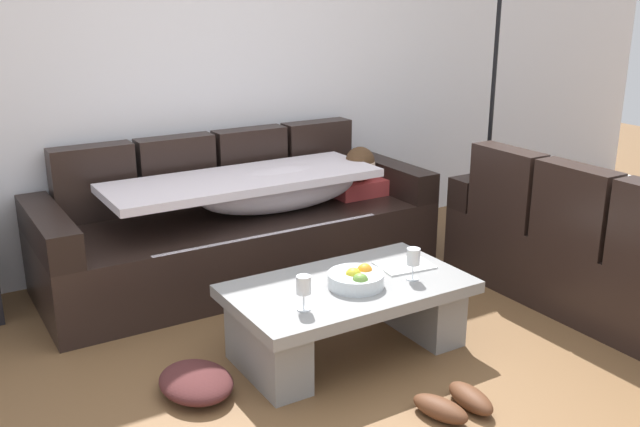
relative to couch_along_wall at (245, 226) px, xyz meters
name	(u,v)px	position (x,y,z in m)	size (l,w,h in m)	color
ground_plane	(371,394)	(-0.14, -1.63, -0.33)	(14.00, 14.00, 0.00)	brown
back_wall	(185,59)	(-0.14, 0.52, 1.02)	(9.00, 0.10, 2.70)	white
couch_along_wall	(245,226)	(0.00, 0.00, 0.00)	(2.49, 0.92, 0.88)	black
couch_near_window	(612,250)	(1.62, -1.53, 0.01)	(0.92, 1.88, 0.88)	black
coffee_table	(348,309)	(-0.01, -1.23, -0.09)	(1.20, 0.68, 0.38)	gray
fruit_bowl	(357,279)	(0.00, -1.28, 0.09)	(0.28, 0.28, 0.10)	silver
wine_glass_near_left	(304,286)	(-0.36, -1.38, 0.17)	(0.07, 0.07, 0.17)	silver
wine_glass_near_right	(413,258)	(0.29, -1.35, 0.17)	(0.07, 0.07, 0.17)	silver
open_magazine	(405,265)	(0.37, -1.19, 0.06)	(0.28, 0.21, 0.01)	white
floor_lamp	(493,84)	(1.97, -0.13, 0.79)	(0.33, 0.31, 1.95)	black
pair_of_shoes	(456,403)	(0.09, -1.94, -0.28)	(0.33, 0.29, 0.09)	#59331E
crumpled_garment	(196,382)	(-0.83, -1.20, -0.27)	(0.40, 0.32, 0.12)	#4C2323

